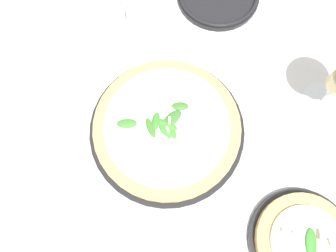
% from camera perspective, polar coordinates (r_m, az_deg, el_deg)
% --- Properties ---
extents(ground_plane, '(6.00, 6.00, 0.00)m').
position_cam_1_polar(ground_plane, '(0.67, -0.51, 1.40)').
color(ground_plane, silver).
extents(pizza_arugula_main, '(0.31, 0.31, 0.05)m').
position_cam_1_polar(pizza_arugula_main, '(0.64, -0.01, -0.36)').
color(pizza_arugula_main, black).
rests_on(pizza_arugula_main, ground_plane).
extents(pizza_personal_side, '(0.19, 0.19, 0.05)m').
position_cam_1_polar(pizza_personal_side, '(0.66, 22.47, -18.18)').
color(pizza_personal_side, black).
rests_on(pizza_personal_side, ground_plane).
extents(shaker_pepper, '(0.03, 0.03, 0.07)m').
position_cam_1_polar(shaker_pepper, '(0.75, -6.11, 19.24)').
color(shaker_pepper, silver).
rests_on(shaker_pepper, ground_plane).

